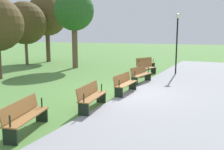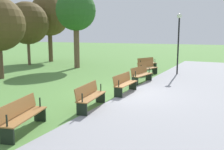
# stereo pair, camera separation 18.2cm
# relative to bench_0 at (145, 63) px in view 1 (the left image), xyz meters

# --- Properties ---
(ground_plane) EXTENTS (120.00, 120.00, 0.00)m
(ground_plane) POSITION_rel_bench_0_xyz_m (8.05, 1.67, -0.47)
(ground_plane) COLOR #54843D
(path_paving) EXTENTS (31.21, 5.45, 0.01)m
(path_paving) POSITION_rel_bench_0_xyz_m (8.05, 4.28, -0.47)
(path_paving) COLOR #939399
(path_paving) RESTS_ON ground
(bench_0) EXTENTS (1.85, 1.13, 0.89)m
(bench_0) POSITION_rel_bench_0_xyz_m (0.00, 0.00, 0.00)
(bench_0) COLOR #996633
(bench_0) RESTS_ON ground
(bench_1) EXTENTS (1.87, 0.93, 0.89)m
(bench_1) POSITION_rel_bench_0_xyz_m (2.60, 0.88, 0.00)
(bench_1) COLOR #996633
(bench_1) RESTS_ON ground
(bench_2) EXTENTS (1.85, 0.71, 0.89)m
(bench_2) POSITION_rel_bench_0_xyz_m (5.30, 1.42, 0.00)
(bench_2) COLOR #996633
(bench_2) RESTS_ON ground
(bench_3) EXTENTS (1.81, 0.47, 0.89)m
(bench_3) POSITION_rel_bench_0_xyz_m (8.05, 1.60, 0.00)
(bench_3) COLOR #996633
(bench_3) RESTS_ON ground
(bench_4) EXTENTS (1.85, 0.71, 0.89)m
(bench_4) POSITION_rel_bench_0_xyz_m (10.79, 1.42, 0.00)
(bench_4) COLOR #996633
(bench_4) RESTS_ON ground
(bench_5) EXTENTS (1.87, 0.93, 0.89)m
(bench_5) POSITION_rel_bench_0_xyz_m (13.49, 0.88, 0.00)
(bench_5) COLOR #996633
(bench_5) RESTS_ON ground
(tree_1) EXTENTS (3.14, 3.14, 6.09)m
(tree_1) POSITION_rel_bench_0_xyz_m (1.62, -5.39, 3.99)
(tree_1) COLOR brown
(tree_1) RESTS_ON ground
(tree_2) EXTENTS (3.90, 3.90, 6.44)m
(tree_2) POSITION_rel_bench_0_xyz_m (-1.15, -10.40, 3.99)
(tree_2) COLOR brown
(tree_2) RESTS_ON ground
(tree_3) EXTENTS (3.67, 3.67, 5.48)m
(tree_3) POSITION_rel_bench_0_xyz_m (1.85, -10.32, 3.16)
(tree_3) COLOR brown
(tree_3) RESTS_ON ground
(lamp_post) EXTENTS (0.32, 0.32, 4.05)m
(lamp_post) POSITION_rel_bench_0_xyz_m (1.32, 2.59, 2.34)
(lamp_post) COLOR black
(lamp_post) RESTS_ON ground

